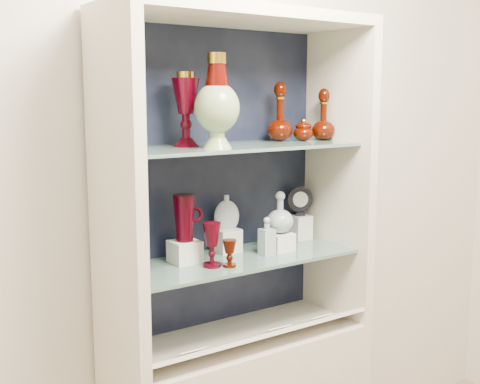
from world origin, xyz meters
TOP-DOWN VIEW (x-y plane):
  - wall_back at (0.00, 1.75)m, footprint 3.50×0.02m
  - cabinet_back_panel at (0.00, 1.72)m, footprint 0.98×0.02m
  - cabinet_side_left at (-0.48, 1.53)m, footprint 0.04×0.40m
  - cabinet_side_right at (0.48, 1.53)m, footprint 0.04×0.40m
  - cabinet_top_cap at (0.00, 1.53)m, footprint 1.00×0.40m
  - shelf_lower at (0.00, 1.55)m, footprint 0.92×0.34m
  - shelf_upper at (0.00, 1.55)m, footprint 0.92×0.34m
  - label_ledge at (0.00, 1.42)m, footprint 0.92×0.17m
  - label_card_0 at (0.29, 1.42)m, footprint 0.10×0.06m
  - label_card_1 at (-0.28, 1.42)m, footprint 0.10×0.06m
  - label_card_2 at (0.08, 1.42)m, footprint 0.10×0.06m
  - pedestal_lamp_left at (-0.44, 1.59)m, footprint 0.11×0.11m
  - pedestal_lamp_right at (-0.18, 1.60)m, footprint 0.12×0.12m
  - enamel_urn at (-0.13, 1.48)m, footprint 0.17×0.17m
  - ruby_decanter_a at (0.25, 1.62)m, footprint 0.12×0.12m
  - ruby_decanter_b at (0.42, 1.56)m, footprint 0.12×0.12m
  - lidded_bowl at (0.33, 1.57)m, footprint 0.10×0.10m
  - cobalt_goblet at (-0.44, 1.58)m, footprint 0.10×0.10m
  - ruby_goblet_tall at (-0.14, 1.50)m, footprint 0.08×0.08m
  - ruby_goblet_small at (-0.09, 1.46)m, footprint 0.06×0.06m
  - riser_ruby_pitcher at (-0.19, 1.60)m, footprint 0.10×0.10m
  - ruby_pitcher at (-0.19, 1.60)m, footprint 0.14×0.10m
  - clear_square_bottle at (0.11, 1.52)m, footprint 0.05×0.05m
  - riser_flat_flask at (0.01, 1.64)m, footprint 0.09×0.09m
  - flat_flask at (0.01, 1.64)m, footprint 0.11×0.07m
  - riser_clear_round_decanter at (0.19, 1.54)m, footprint 0.09×0.09m
  - clear_round_decanter at (0.19, 1.54)m, footprint 0.11×0.11m
  - riser_cameo_medallion at (0.38, 1.65)m, footprint 0.08×0.08m
  - cameo_medallion at (0.38, 1.65)m, footprint 0.11×0.08m

SIDE VIEW (x-z plane):
  - label_ledge at x=0.00m, z-range 0.74..0.82m
  - label_card_0 at x=0.29m, z-range 0.78..0.81m
  - label_card_1 at x=-0.28m, z-range 0.78..0.81m
  - label_card_2 at x=0.08m, z-range 0.78..0.81m
  - shelf_lower at x=0.00m, z-range 1.04..1.05m
  - riser_clear_round_decanter at x=0.19m, z-range 1.05..1.12m
  - riser_ruby_pitcher at x=-0.19m, z-range 1.05..1.13m
  - riser_flat_flask at x=0.01m, z-range 1.05..1.14m
  - ruby_goblet_small at x=-0.09m, z-range 1.05..1.15m
  - riser_cameo_medallion at x=0.38m, z-range 1.05..1.15m
  - clear_square_bottle at x=0.11m, z-range 1.05..1.20m
  - ruby_goblet_tall at x=-0.14m, z-range 1.05..1.21m
  - cobalt_goblet at x=-0.44m, z-range 1.05..1.23m
  - clear_round_decanter at x=0.19m, z-range 1.12..1.28m
  - flat_flask at x=0.01m, z-range 1.14..1.28m
  - cameo_medallion at x=0.38m, z-range 1.15..1.28m
  - ruby_pitcher at x=-0.19m, z-range 1.13..1.30m
  - cabinet_back_panel at x=0.00m, z-range 0.75..1.90m
  - cabinet_side_left at x=-0.48m, z-range 0.75..1.90m
  - cabinet_side_right at x=0.48m, z-range 0.75..1.90m
  - wall_back at x=0.00m, z-range 0.00..2.80m
  - shelf_upper at x=0.00m, z-range 1.46..1.47m
  - lidded_bowl at x=0.33m, z-range 1.47..1.56m
  - ruby_decanter_b at x=0.42m, z-range 1.47..1.69m
  - pedestal_lamp_left at x=-0.44m, z-range 1.47..1.70m
  - pedestal_lamp_right at x=-0.18m, z-range 1.47..1.73m
  - ruby_decanter_a at x=0.25m, z-range 1.47..1.73m
  - enamel_urn at x=-0.13m, z-range 1.47..1.79m
  - cabinet_top_cap at x=0.00m, z-range 1.90..1.94m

